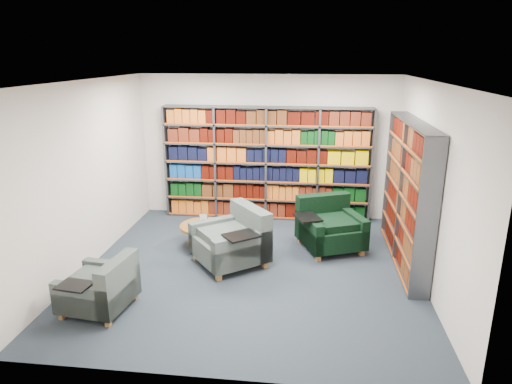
# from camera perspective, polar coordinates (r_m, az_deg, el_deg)

# --- Properties ---
(room_shell) EXTENTS (5.02, 5.02, 2.82)m
(room_shell) POSITION_cam_1_polar(r_m,az_deg,el_deg) (6.59, -0.61, 1.42)
(room_shell) COLOR black
(room_shell) RESTS_ON ground
(bookshelf_back) EXTENTS (4.00, 0.28, 2.20)m
(bookshelf_back) POSITION_cam_1_polar(r_m,az_deg,el_deg) (8.92, 1.32, 3.51)
(bookshelf_back) COLOR #47494F
(bookshelf_back) RESTS_ON ground
(bookshelf_right) EXTENTS (0.28, 2.50, 2.20)m
(bookshelf_right) POSITION_cam_1_polar(r_m,az_deg,el_deg) (7.36, 18.42, -0.26)
(bookshelf_right) COLOR #47494F
(bookshelf_right) RESTS_ON ground
(chair_teal_left) EXTENTS (1.36, 1.37, 0.88)m
(chair_teal_left) POSITION_cam_1_polar(r_m,az_deg,el_deg) (7.15, -2.62, -6.19)
(chair_teal_left) COLOR #021B35
(chair_teal_left) RESTS_ON ground
(chair_green_right) EXTENTS (1.26, 1.23, 0.85)m
(chair_green_right) POSITION_cam_1_polar(r_m,az_deg,el_deg) (7.82, 9.04, -4.43)
(chair_green_right) COLOR black
(chair_green_right) RESTS_ON ground
(chair_teal_front) EXTENTS (0.88, 0.98, 0.72)m
(chair_teal_front) POSITION_cam_1_polar(r_m,az_deg,el_deg) (6.23, -18.58, -11.46)
(chair_teal_front) COLOR #021B35
(chair_teal_front) RESTS_ON ground
(coffee_table) EXTENTS (0.81, 0.81, 0.57)m
(coffee_table) POSITION_cam_1_polar(r_m,az_deg,el_deg) (7.82, -6.54, -4.65)
(coffee_table) COLOR #9A552A
(coffee_table) RESTS_ON ground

